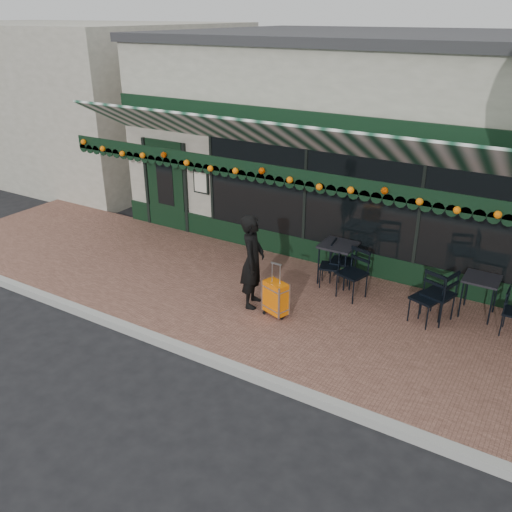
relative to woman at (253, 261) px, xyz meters
The scene contains 14 objects.
ground 2.17m from the woman, 62.30° to the right, with size 80.00×80.00×0.00m, color black.
sidewalk 1.34m from the woman, 19.39° to the left, with size 18.00×4.00×0.15m, color brown.
curb 2.19m from the woman, 63.38° to the right, with size 18.00×0.16×0.15m, color #9E9E99.
restaurant_building 6.33m from the woman, 81.80° to the left, with size 12.00×9.60×4.50m.
neighbor_building_left 13.73m from the woman, 152.48° to the left, with size 12.00×8.00×4.80m, color #B7B2A1.
woman is the anchor object (origin of this frame).
suitcase 0.78m from the woman, 12.15° to the right, with size 0.50×0.37×1.01m.
cafe_table_a 4.04m from the woman, 25.94° to the left, with size 0.60×0.60×0.74m.
cafe_table_b 1.92m from the woman, 60.26° to the left, with size 0.67×0.67×0.82m.
chair_a_left 3.30m from the woman, 21.70° to the left, with size 0.49×0.49×0.98m, color black, non-canonical shape.
chair_a_front 3.09m from the woman, 19.46° to the left, with size 0.45×0.45×0.91m, color black, non-canonical shape.
chair_b_left 1.76m from the woman, 57.81° to the left, with size 0.41×0.41×0.82m, color black, non-canonical shape.
chair_b_right 2.06m from the woman, 59.36° to the left, with size 0.43×0.43×0.87m, color black, non-canonical shape.
chair_b_front 1.94m from the woman, 39.92° to the left, with size 0.48×0.48×0.96m, color black, non-canonical shape.
Camera 1 is at (3.77, -5.83, 5.12)m, focal length 38.00 mm.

